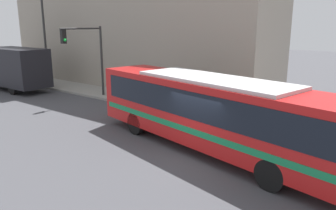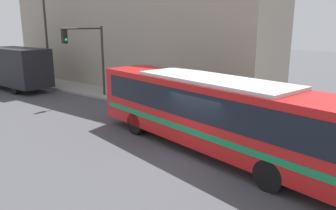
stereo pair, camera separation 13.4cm
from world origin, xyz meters
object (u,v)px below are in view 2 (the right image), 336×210
(traffic_light_pole, at_px, (89,49))
(pedestrian_near_corner, at_px, (141,84))
(delivery_truck, at_px, (13,67))
(city_bus, at_px, (212,109))
(fire_hydrant, at_px, (196,106))
(parking_meter, at_px, (125,87))
(street_lamp, at_px, (42,31))

(traffic_light_pole, bearing_deg, pedestrian_near_corner, -52.09)
(delivery_truck, height_order, pedestrian_near_corner, delivery_truck)
(city_bus, bearing_deg, fire_hydrant, 51.62)
(delivery_truck, distance_m, pedestrian_near_corner, 11.12)
(delivery_truck, distance_m, parking_meter, 10.38)
(traffic_light_pole, distance_m, parking_meter, 3.50)
(street_lamp, distance_m, pedestrian_near_corner, 10.29)
(city_bus, bearing_deg, pedestrian_near_corner, 70.35)
(parking_meter, height_order, street_lamp, street_lamp)
(parking_meter, bearing_deg, city_bus, -114.76)
(pedestrian_near_corner, bearing_deg, fire_hydrant, -101.93)
(fire_hydrant, relative_size, pedestrian_near_corner, 0.41)
(fire_hydrant, relative_size, traffic_light_pole, 0.16)
(city_bus, height_order, street_lamp, street_lamp)
(city_bus, distance_m, traffic_light_pole, 11.97)
(city_bus, distance_m, fire_hydrant, 5.64)
(city_bus, height_order, delivery_truck, delivery_truck)
(traffic_light_pole, xyz_separation_m, street_lamp, (0.89, 6.90, 1.05))
(delivery_truck, bearing_deg, street_lamp, -23.39)
(pedestrian_near_corner, bearing_deg, city_bus, -121.47)
(parking_meter, bearing_deg, fire_hydrant, -90.00)
(delivery_truck, height_order, fire_hydrant, delivery_truck)
(traffic_light_pole, height_order, pedestrian_near_corner, traffic_light_pole)
(delivery_truck, height_order, parking_meter, delivery_truck)
(delivery_truck, distance_m, traffic_light_pole, 8.12)
(traffic_light_pole, height_order, street_lamp, street_lamp)
(city_bus, height_order, parking_meter, city_bus)
(city_bus, height_order, pedestrian_near_corner, city_bus)
(fire_hydrant, bearing_deg, pedestrian_near_corner, 78.07)
(delivery_truck, relative_size, pedestrian_near_corner, 4.36)
(parking_meter, xyz_separation_m, street_lamp, (-0.14, 9.15, 3.52))
(fire_hydrant, height_order, traffic_light_pole, traffic_light_pole)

